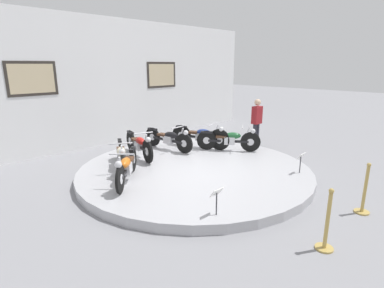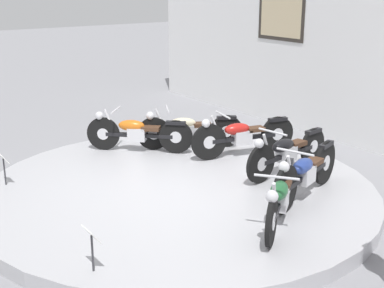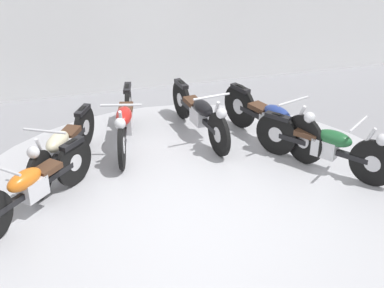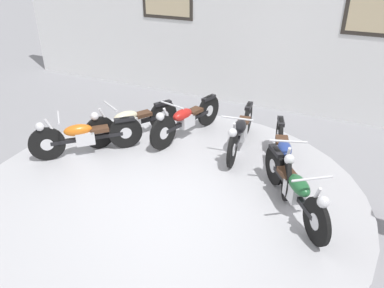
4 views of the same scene
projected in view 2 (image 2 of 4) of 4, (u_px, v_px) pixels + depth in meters
ground_plane at (178, 198)px, 8.20m from camera, size 60.00×60.00×0.00m
display_platform at (178, 192)px, 8.17m from camera, size 5.98×5.98×0.21m
back_wall at (375, 36)px, 10.01m from camera, size 14.00×0.22×4.37m
motorcycle_orange at (137, 132)px, 9.65m from camera, size 1.41×1.44×0.78m
motorcycle_cream at (188, 129)px, 9.82m from camera, size 0.98×1.75×0.78m
motorcycle_red at (242, 135)px, 9.41m from camera, size 0.62×1.95×0.80m
motorcycle_black at (286, 151)px, 8.55m from camera, size 0.54×1.95×0.78m
motorcycle_blue at (305, 172)px, 7.55m from camera, size 0.75×1.93×0.81m
motorcycle_green at (280, 196)px, 6.78m from camera, size 1.23×1.59×0.78m
info_placard_front_left at (4, 162)px, 8.06m from camera, size 0.26×0.11×0.51m
info_placard_front_centre at (92, 240)px, 5.64m from camera, size 0.26×0.11×0.51m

